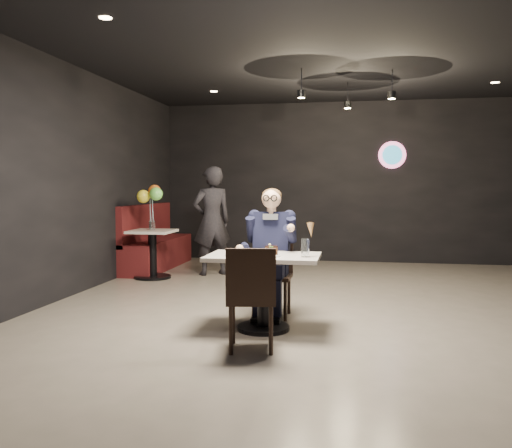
% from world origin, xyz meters
% --- Properties ---
extents(floor, '(9.00, 9.00, 0.00)m').
position_xyz_m(floor, '(0.00, 0.00, 0.00)').
color(floor, gray).
rests_on(floor, ground).
extents(wall_sign, '(0.50, 0.06, 0.50)m').
position_xyz_m(wall_sign, '(0.80, 4.47, 2.00)').
color(wall_sign, pink).
rests_on(wall_sign, floor).
extents(pendant_lights, '(1.40, 1.20, 0.36)m').
position_xyz_m(pendant_lights, '(0.00, 2.00, 2.88)').
color(pendant_lights, black).
rests_on(pendant_lights, floor).
extents(main_table, '(1.10, 0.70, 0.75)m').
position_xyz_m(main_table, '(-0.76, -0.62, 0.38)').
color(main_table, white).
rests_on(main_table, floor).
extents(chair_far, '(0.42, 0.46, 0.92)m').
position_xyz_m(chair_far, '(-0.76, -0.07, 0.46)').
color(chair_far, black).
rests_on(chair_far, floor).
extents(chair_near, '(0.49, 0.52, 0.92)m').
position_xyz_m(chair_near, '(-0.76, -1.26, 0.46)').
color(chair_near, black).
rests_on(chair_near, floor).
extents(seated_man, '(0.60, 0.80, 1.44)m').
position_xyz_m(seated_man, '(-0.76, -0.07, 0.72)').
color(seated_man, black).
rests_on(seated_man, floor).
extents(dessert_plate, '(0.21, 0.21, 0.01)m').
position_xyz_m(dessert_plate, '(-0.68, -0.73, 0.76)').
color(dessert_plate, white).
rests_on(dessert_plate, main_table).
extents(cake_slice, '(0.13, 0.12, 0.08)m').
position_xyz_m(cake_slice, '(-0.68, -0.67, 0.80)').
color(cake_slice, black).
rests_on(cake_slice, dessert_plate).
extents(mint_leaf, '(0.07, 0.04, 0.01)m').
position_xyz_m(mint_leaf, '(-0.68, -0.71, 0.84)').
color(mint_leaf, green).
rests_on(mint_leaf, cake_slice).
extents(sundae_glass, '(0.08, 0.08, 0.18)m').
position_xyz_m(sundae_glass, '(-0.34, -0.69, 0.84)').
color(sundae_glass, silver).
rests_on(sundae_glass, main_table).
extents(wafer_cone, '(0.09, 0.09, 0.14)m').
position_xyz_m(wafer_cone, '(-0.30, -0.65, 1.00)').
color(wafer_cone, tan).
rests_on(wafer_cone, sundae_glass).
extents(booth_bench, '(0.56, 2.22, 1.11)m').
position_xyz_m(booth_bench, '(-3.25, 3.07, 0.56)').
color(booth_bench, '#480F16').
rests_on(booth_bench, floor).
extents(side_table, '(0.65, 0.65, 0.81)m').
position_xyz_m(side_table, '(-2.95, 2.07, 0.40)').
color(side_table, white).
rests_on(side_table, floor).
extents(balloon_vase, '(0.09, 0.09, 0.14)m').
position_xyz_m(balloon_vase, '(-2.95, 2.07, 0.82)').
color(balloon_vase, silver).
rests_on(balloon_vase, side_table).
extents(balloon_bunch, '(0.37, 0.37, 0.61)m').
position_xyz_m(balloon_bunch, '(-2.95, 2.07, 1.20)').
color(balloon_bunch, yellow).
rests_on(balloon_bunch, balloon_vase).
extents(passerby, '(0.76, 0.70, 1.74)m').
position_xyz_m(passerby, '(-2.13, 2.55, 0.87)').
color(passerby, black).
rests_on(passerby, floor).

